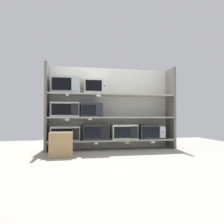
{
  "coord_description": "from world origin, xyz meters",
  "views": [
    {
      "loc": [
        -0.81,
        -4.39,
        0.69
      ],
      "look_at": [
        0.0,
        0.0,
        0.79
      ],
      "focal_mm": 33.73,
      "sensor_mm": 36.0,
      "label": 1
    }
  ],
  "objects_px": {
    "microwave_6": "(66,85)",
    "shipping_carton": "(61,144)",
    "microwave_0": "(65,133)",
    "microwave_3": "(151,132)",
    "microwave_1": "(96,132)",
    "microwave_4": "(65,110)",
    "microwave_2": "(124,132)",
    "microwave_5": "(91,110)",
    "microwave_7": "(95,87)"
  },
  "relations": [
    {
      "from": "microwave_0",
      "to": "microwave_5",
      "type": "xyz_separation_m",
      "value": [
        0.52,
        0.0,
        0.48
      ]
    },
    {
      "from": "microwave_4",
      "to": "microwave_6",
      "type": "height_order",
      "value": "microwave_6"
    },
    {
      "from": "microwave_1",
      "to": "microwave_6",
      "type": "height_order",
      "value": "microwave_6"
    },
    {
      "from": "microwave_4",
      "to": "shipping_carton",
      "type": "xyz_separation_m",
      "value": [
        -0.04,
        -0.58,
        -0.62
      ]
    },
    {
      "from": "microwave_2",
      "to": "microwave_3",
      "type": "distance_m",
      "value": 0.61
    },
    {
      "from": "microwave_2",
      "to": "shipping_carton",
      "type": "relative_size",
      "value": 1.28
    },
    {
      "from": "microwave_5",
      "to": "shipping_carton",
      "type": "distance_m",
      "value": 1.02
    },
    {
      "from": "microwave_2",
      "to": "microwave_6",
      "type": "bearing_deg",
      "value": 180.0
    },
    {
      "from": "microwave_2",
      "to": "microwave_1",
      "type": "bearing_deg",
      "value": 179.99
    },
    {
      "from": "microwave_4",
      "to": "microwave_5",
      "type": "bearing_deg",
      "value": 0.02
    },
    {
      "from": "microwave_0",
      "to": "microwave_5",
      "type": "relative_size",
      "value": 1.31
    },
    {
      "from": "microwave_4",
      "to": "microwave_2",
      "type": "bearing_deg",
      "value": 0.0
    },
    {
      "from": "microwave_0",
      "to": "microwave_1",
      "type": "distance_m",
      "value": 0.62
    },
    {
      "from": "microwave_2",
      "to": "microwave_3",
      "type": "height_order",
      "value": "microwave_2"
    },
    {
      "from": "microwave_4",
      "to": "microwave_7",
      "type": "bearing_deg",
      "value": 0.01
    },
    {
      "from": "microwave_3",
      "to": "microwave_6",
      "type": "bearing_deg",
      "value": 180.0
    },
    {
      "from": "microwave_6",
      "to": "shipping_carton",
      "type": "xyz_separation_m",
      "value": [
        -0.05,
        -0.58,
        -1.12
      ]
    },
    {
      "from": "microwave_3",
      "to": "shipping_carton",
      "type": "relative_size",
      "value": 1.3
    },
    {
      "from": "microwave_1",
      "to": "microwave_7",
      "type": "relative_size",
      "value": 1.16
    },
    {
      "from": "microwave_0",
      "to": "microwave_3",
      "type": "relative_size",
      "value": 1.03
    },
    {
      "from": "microwave_2",
      "to": "microwave_5",
      "type": "xyz_separation_m",
      "value": [
        -0.7,
        0.0,
        0.46
      ]
    },
    {
      "from": "microwave_3",
      "to": "microwave_4",
      "type": "relative_size",
      "value": 0.99
    },
    {
      "from": "microwave_0",
      "to": "microwave_2",
      "type": "distance_m",
      "value": 1.22
    },
    {
      "from": "microwave_4",
      "to": "microwave_7",
      "type": "relative_size",
      "value": 1.2
    },
    {
      "from": "microwave_2",
      "to": "microwave_6",
      "type": "relative_size",
      "value": 0.95
    },
    {
      "from": "shipping_carton",
      "to": "microwave_3",
      "type": "bearing_deg",
      "value": 17.27
    },
    {
      "from": "microwave_1",
      "to": "microwave_3",
      "type": "relative_size",
      "value": 0.97
    },
    {
      "from": "microwave_4",
      "to": "microwave_1",
      "type": "bearing_deg",
      "value": 0.02
    },
    {
      "from": "microwave_0",
      "to": "microwave_1",
      "type": "bearing_deg",
      "value": 0.01
    },
    {
      "from": "microwave_0",
      "to": "microwave_4",
      "type": "xyz_separation_m",
      "value": [
        -0.01,
        -0.0,
        0.48
      ]
    },
    {
      "from": "microwave_2",
      "to": "microwave_5",
      "type": "bearing_deg",
      "value": 179.99
    },
    {
      "from": "microwave_5",
      "to": "microwave_4",
      "type": "bearing_deg",
      "value": -179.98
    },
    {
      "from": "microwave_2",
      "to": "microwave_5",
      "type": "distance_m",
      "value": 0.84
    },
    {
      "from": "microwave_3",
      "to": "shipping_carton",
      "type": "bearing_deg",
      "value": -162.73
    },
    {
      "from": "microwave_4",
      "to": "microwave_6",
      "type": "relative_size",
      "value": 0.98
    },
    {
      "from": "microwave_0",
      "to": "microwave_4",
      "type": "distance_m",
      "value": 0.48
    },
    {
      "from": "microwave_0",
      "to": "microwave_1",
      "type": "xyz_separation_m",
      "value": [
        0.62,
        0.0,
        0.02
      ]
    },
    {
      "from": "microwave_3",
      "to": "shipping_carton",
      "type": "height_order",
      "value": "microwave_3"
    },
    {
      "from": "microwave_3",
      "to": "microwave_4",
      "type": "distance_m",
      "value": 1.9
    },
    {
      "from": "microwave_0",
      "to": "microwave_4",
      "type": "height_order",
      "value": "microwave_4"
    },
    {
      "from": "microwave_3",
      "to": "microwave_7",
      "type": "relative_size",
      "value": 1.19
    },
    {
      "from": "shipping_carton",
      "to": "microwave_5",
      "type": "bearing_deg",
      "value": 45.84
    },
    {
      "from": "microwave_0",
      "to": "microwave_3",
      "type": "distance_m",
      "value": 1.84
    },
    {
      "from": "microwave_1",
      "to": "microwave_4",
      "type": "height_order",
      "value": "microwave_4"
    },
    {
      "from": "microwave_1",
      "to": "microwave_3",
      "type": "distance_m",
      "value": 1.22
    },
    {
      "from": "shipping_carton",
      "to": "microwave_7",
      "type": "bearing_deg",
      "value": 41.86
    },
    {
      "from": "microwave_1",
      "to": "shipping_carton",
      "type": "xyz_separation_m",
      "value": [
        -0.66,
        -0.58,
        -0.16
      ]
    },
    {
      "from": "microwave_0",
      "to": "microwave_7",
      "type": "bearing_deg",
      "value": 0.01
    },
    {
      "from": "microwave_5",
      "to": "microwave_0",
      "type": "bearing_deg",
      "value": -179.99
    },
    {
      "from": "microwave_0",
      "to": "microwave_3",
      "type": "xyz_separation_m",
      "value": [
        1.84,
        -0.0,
        0.01
      ]
    }
  ]
}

